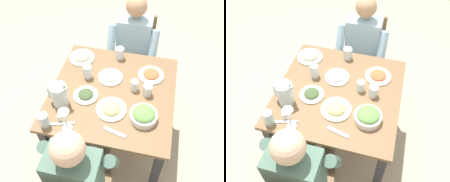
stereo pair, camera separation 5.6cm
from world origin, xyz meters
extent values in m
plane|color=tan|center=(0.00, 0.00, 0.00)|extent=(8.00, 8.00, 0.00)
cube|color=brown|center=(0.00, 0.00, 0.74)|extent=(0.97, 0.97, 0.03)
cube|color=#232328|center=(-0.43, -0.43, 0.36)|extent=(0.06, 0.06, 0.72)
cube|color=#232328|center=(0.43, -0.43, 0.36)|extent=(0.06, 0.06, 0.72)
cube|color=#232328|center=(-0.43, 0.43, 0.36)|extent=(0.06, 0.06, 0.72)
cube|color=#232328|center=(0.43, 0.43, 0.36)|extent=(0.06, 0.06, 0.72)
cube|color=brown|center=(-0.22, -0.92, 0.22)|extent=(0.04, 0.04, 0.44)
cube|color=brown|center=(0.12, -0.92, 0.22)|extent=(0.04, 0.04, 0.44)
cube|color=brown|center=(-0.22, -0.58, 0.22)|extent=(0.04, 0.04, 0.44)
cube|color=brown|center=(0.12, -0.58, 0.22)|extent=(0.04, 0.04, 0.44)
cube|color=brown|center=(-0.05, -0.75, 0.46)|extent=(0.40, 0.40, 0.03)
cube|color=brown|center=(-0.05, -0.93, 0.68)|extent=(0.38, 0.04, 0.42)
cube|color=brown|center=(0.24, 0.58, 0.22)|extent=(0.04, 0.04, 0.44)
cube|color=#9EC6E0|center=(-0.05, -0.72, 0.72)|extent=(0.32, 0.20, 0.50)
sphere|color=tan|center=(-0.05, -0.72, 1.09)|extent=(0.19, 0.19, 0.19)
cylinder|color=#473D33|center=(-0.14, -0.53, 0.44)|extent=(0.11, 0.38, 0.11)
cylinder|color=#473D33|center=(-0.14, -0.34, 0.23)|extent=(0.10, 0.10, 0.47)
cylinder|color=#9EC6E0|center=(-0.25, -0.58, 0.74)|extent=(0.08, 0.23, 0.37)
cylinder|color=#473D33|center=(0.03, -0.53, 0.44)|extent=(0.11, 0.38, 0.11)
cylinder|color=#473D33|center=(0.03, -0.34, 0.23)|extent=(0.10, 0.10, 0.47)
cylinder|color=#9EC6E0|center=(0.15, -0.58, 0.74)|extent=(0.08, 0.23, 0.37)
cube|color=#4C6B5B|center=(0.07, 0.72, 0.72)|extent=(0.32, 0.20, 0.50)
sphere|color=#DBB28E|center=(0.07, 0.72, 1.09)|extent=(0.19, 0.19, 0.19)
cylinder|color=#473D33|center=(0.16, 0.53, 0.44)|extent=(0.11, 0.38, 0.11)
cylinder|color=#473D33|center=(0.16, 0.34, 0.23)|extent=(0.10, 0.10, 0.47)
cylinder|color=#4C6B5B|center=(0.27, 0.58, 0.74)|extent=(0.08, 0.23, 0.37)
cylinder|color=#473D33|center=(-0.01, 0.53, 0.44)|extent=(0.11, 0.38, 0.11)
cylinder|color=#473D33|center=(-0.01, 0.34, 0.23)|extent=(0.10, 0.10, 0.47)
cylinder|color=#4C6B5B|center=(-0.13, 0.58, 0.74)|extent=(0.08, 0.23, 0.37)
cylinder|color=silver|center=(0.35, 0.21, 0.85)|extent=(0.12, 0.12, 0.19)
cube|color=silver|center=(0.43, 0.21, 0.86)|extent=(0.02, 0.02, 0.11)
cube|color=silver|center=(0.30, 0.21, 0.93)|extent=(0.04, 0.03, 0.02)
cylinder|color=white|center=(-0.27, 0.21, 0.78)|extent=(0.20, 0.20, 0.05)
ellipsoid|color=#608E47|center=(-0.27, 0.21, 0.82)|extent=(0.16, 0.16, 0.06)
cylinder|color=white|center=(0.19, 0.10, 0.76)|extent=(0.19, 0.19, 0.01)
ellipsoid|color=#3D512D|center=(0.19, 0.10, 0.77)|extent=(0.12, 0.12, 0.03)
cylinder|color=white|center=(-0.27, -0.24, 0.76)|extent=(0.22, 0.22, 0.01)
ellipsoid|color=#CC5B33|center=(-0.27, -0.24, 0.78)|extent=(0.13, 0.13, 0.04)
cylinder|color=white|center=(0.05, -0.14, 0.76)|extent=(0.20, 0.20, 0.01)
ellipsoid|color=white|center=(0.05, -0.14, 0.78)|extent=(0.13, 0.13, 0.04)
cylinder|color=white|center=(0.36, -0.32, 0.76)|extent=(0.23, 0.23, 0.01)
ellipsoid|color=#B7AD89|center=(0.36, -0.32, 0.78)|extent=(0.14, 0.14, 0.04)
cylinder|color=white|center=(-0.03, 0.19, 0.76)|extent=(0.23, 0.23, 0.01)
ellipsoid|color=#E0C670|center=(-0.03, 0.19, 0.78)|extent=(0.14, 0.14, 0.05)
cylinder|color=silver|center=(0.03, -0.40, 0.81)|extent=(0.08, 0.08, 0.10)
cylinder|color=silver|center=(-0.16, -0.06, 0.80)|extent=(0.06, 0.06, 0.09)
cylinder|color=silver|center=(-0.27, -0.03, 0.80)|extent=(0.07, 0.07, 0.09)
cylinder|color=silver|center=(0.24, -0.11, 0.81)|extent=(0.07, 0.07, 0.11)
cylinder|color=silver|center=(0.39, 0.42, 0.81)|extent=(0.07, 0.07, 0.11)
cylinder|color=silver|center=(0.23, 0.41, 0.76)|extent=(0.07, 0.07, 0.01)
cylinder|color=silver|center=(0.23, 0.41, 0.81)|extent=(0.01, 0.01, 0.10)
cone|color=silver|center=(0.23, 0.41, 0.90)|extent=(0.08, 0.08, 0.09)
cylinder|color=white|center=(0.31, 0.36, 0.78)|extent=(0.03, 0.03, 0.04)
cylinder|color=#B2B2B7|center=(0.31, 0.36, 0.80)|extent=(0.03, 0.03, 0.01)
cube|color=silver|center=(-0.09, 0.37, 0.76)|extent=(0.17, 0.07, 0.01)
cube|color=silver|center=(0.29, 0.38, 0.76)|extent=(0.18, 0.07, 0.01)
camera|label=1|loc=(-0.28, 1.26, 2.23)|focal=39.71mm
camera|label=2|loc=(-0.34, 1.25, 2.23)|focal=39.71mm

